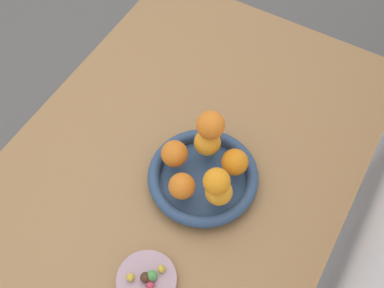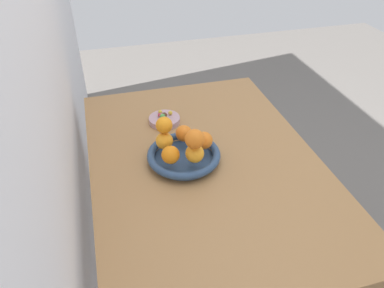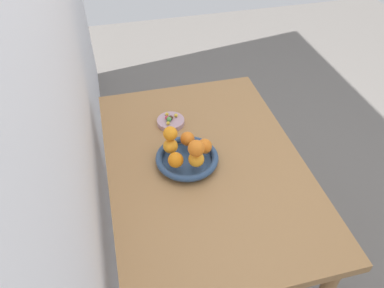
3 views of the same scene
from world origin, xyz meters
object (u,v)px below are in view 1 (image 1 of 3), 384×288
candy_ball_3 (152,276)px  candy_ball_5 (162,269)px  orange_5 (211,125)px  candy_ball_6 (150,286)px  orange_1 (207,142)px  dining_table (181,181)px  candy_dish (147,281)px  orange_6 (217,181)px  candy_ball_4 (130,277)px  orange_0 (235,162)px  candy_ball_0 (145,277)px  orange_3 (182,186)px  fruit_bowl (203,177)px  orange_4 (219,192)px  candy_ball_1 (147,279)px  orange_2 (175,154)px

candy_ball_3 → candy_ball_5: bearing=158.6°
orange_5 → candy_ball_6: 0.34m
orange_1 → dining_table: bearing=-50.3°
candy_dish → orange_1: (-0.31, -0.04, 0.06)m
orange_6 → candy_ball_3: bearing=-8.8°
candy_ball_4 → orange_0: bearing=168.0°
orange_5 → candy_ball_5: bearing=10.0°
orange_5 → candy_ball_0: (0.32, 0.03, -0.10)m
orange_3 → candy_ball_4: bearing=1.0°
candy_ball_0 → candy_ball_4: size_ratio=1.27×
fruit_bowl → orange_1: orange_1 is taller
orange_6 → orange_3: bearing=-75.6°
orange_1 → candy_ball_0: orange_1 is taller
orange_0 → orange_6: (0.09, 0.00, 0.06)m
candy_ball_4 → candy_ball_5: (-0.04, 0.04, -0.00)m
orange_4 → candy_ball_1: 0.22m
candy_ball_6 → orange_0: bearing=175.5°
orange_5 → candy_ball_1: orange_5 is taller
orange_1 → orange_6: size_ratio=1.09×
orange_2 → orange_5: size_ratio=0.96×
candy_dish → orange_3: 0.20m
orange_2 → orange_6: bearing=71.2°
orange_3 → orange_2: bearing=-139.3°
orange_2 → candy_ball_5: orange_2 is taller
fruit_bowl → candy_ball_4: bearing=-2.8°
orange_2 → candy_ball_1: 0.27m
candy_ball_4 → orange_1: bearing=-178.4°
orange_5 → candy_ball_5: (0.29, 0.05, -0.10)m
fruit_bowl → orange_4: orange_4 is taller
candy_ball_3 → candy_ball_5: size_ratio=1.40×
dining_table → orange_6: size_ratio=19.94×
orange_2 → orange_5: bearing=144.6°
candy_ball_4 → orange_6: bearing=163.4°
orange_1 → candy_ball_4: orange_1 is taller
orange_1 → candy_ball_3: 0.31m
orange_3 → candy_ball_3: (0.18, 0.04, -0.04)m
fruit_bowl → orange_4: bearing=57.1°
orange_0 → orange_1: 0.08m
orange_1 → candy_ball_5: (0.28, 0.05, -0.04)m
fruit_bowl → orange_6: bearing=49.9°
dining_table → orange_6: orange_6 is taller
orange_0 → orange_6: bearing=0.1°
candy_ball_1 → candy_ball_4: size_ratio=0.90×
orange_1 → candy_ball_0: (0.31, 0.03, -0.04)m
orange_0 → candy_ball_5: orange_0 is taller
orange_4 → candy_ball_0: 0.22m
candy_dish → candy_ball_3: 0.02m
dining_table → candy_ball_3: bearing=19.4°
orange_3 → dining_table: bearing=-146.3°
dining_table → orange_3: size_ratio=19.44×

